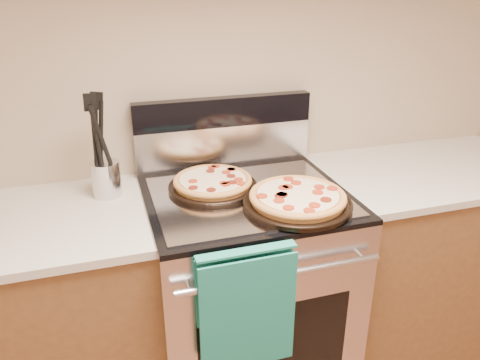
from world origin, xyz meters
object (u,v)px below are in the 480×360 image
object	(u,v)px
pepperoni_pizza_front	(298,199)
utensil_crock	(106,179)
range_body	(246,294)
pepperoni_pizza_back	(213,183)

from	to	relation	value
pepperoni_pizza_front	utensil_crock	world-z (taller)	utensil_crock
range_body	pepperoni_pizza_back	bearing A→B (deg)	148.14
pepperoni_pizza_front	utensil_crock	xyz separation A→B (m)	(-0.64, 0.33, 0.03)
pepperoni_pizza_back	utensil_crock	xyz separation A→B (m)	(-0.39, 0.10, 0.03)
range_body	pepperoni_pizza_back	size ratio (longest dim) A/B	2.66
utensil_crock	range_body	bearing A→B (deg)	-18.24
range_body	pepperoni_pizza_front	distance (m)	0.55
range_body	utensil_crock	xyz separation A→B (m)	(-0.50, 0.17, 0.53)
pepperoni_pizza_front	pepperoni_pizza_back	bearing A→B (deg)	136.92
pepperoni_pizza_back	utensil_crock	size ratio (longest dim) A/B	2.50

